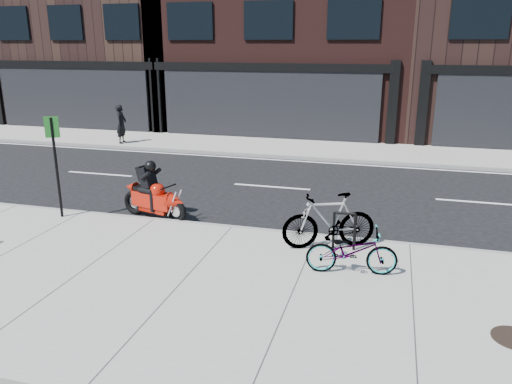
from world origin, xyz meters
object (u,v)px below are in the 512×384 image
(bicycle_rear, at_px, (329,221))
(pedestrian, at_px, (121,124))
(bike_rack, at_px, (344,227))
(motorcycle, at_px, (156,196))
(bicycle_front, at_px, (352,251))
(sign_post, at_px, (55,158))

(bicycle_rear, relative_size, pedestrian, 1.20)
(bike_rack, xyz_separation_m, motorcycle, (-4.73, 0.98, 0.01))
(bicycle_front, xyz_separation_m, bicycle_rear, (-0.57, 1.11, 0.15))
(bike_rack, bearing_deg, motorcycle, 168.35)
(bicycle_rear, bearing_deg, motorcycle, -125.06)
(bike_rack, xyz_separation_m, bicycle_front, (0.25, -1.11, -0.03))
(pedestrian, bearing_deg, bicycle_front, -140.91)
(pedestrian, bearing_deg, sign_post, -165.89)
(bicycle_rear, bearing_deg, bicycle_front, 4.52)
(bicycle_rear, xyz_separation_m, sign_post, (-6.61, 0.20, 0.89))
(bike_rack, xyz_separation_m, pedestrian, (-10.37, 9.15, 0.34))
(bicycle_front, distance_m, pedestrian, 14.78)
(sign_post, bearing_deg, bicycle_rear, -26.35)
(bike_rack, height_order, bicycle_rear, bicycle_rear)
(motorcycle, distance_m, pedestrian, 9.94)
(bicycle_front, height_order, motorcycle, motorcycle)
(motorcycle, bearing_deg, sign_post, -144.95)
(bike_rack, xyz_separation_m, bicycle_rear, (-0.32, 0.00, 0.12))
(motorcycle, bearing_deg, bike_rack, 4.00)
(bicycle_rear, distance_m, sign_post, 6.68)
(bicycle_rear, relative_size, sign_post, 0.79)
(bike_rack, distance_m, pedestrian, 13.84)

